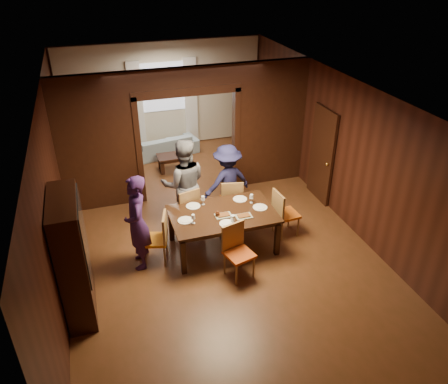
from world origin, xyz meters
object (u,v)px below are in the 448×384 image
object	(u,v)px
chair_far_r	(231,199)
chair_near	(239,253)
chair_right	(286,213)
sofa	(164,145)
hutch	(73,257)
person_purple	(137,223)
dining_table	(223,230)
chair_left	(154,238)
coffee_table	(174,162)
chair_far_l	(185,208)
person_navy	(227,182)
person_grey	(184,184)

from	to	relation	value
chair_far_r	chair_near	size ratio (longest dim) A/B	1.00
chair_right	sofa	bearing A→B (deg)	14.57
chair_near	hutch	size ratio (longest dim) A/B	0.48
person_purple	chair_near	world-z (taller)	person_purple
dining_table	chair_right	size ratio (longest dim) A/B	1.98
chair_left	chair_near	world-z (taller)	same
sofa	coffee_table	xyz separation A→B (m)	(0.06, -0.99, -0.07)
chair_right	chair_far_r	distance (m)	1.19
coffee_table	hutch	world-z (taller)	hutch
chair_right	chair_near	xyz separation A→B (m)	(-1.30, -0.92, 0.00)
dining_table	hutch	bearing A→B (deg)	-161.89
dining_table	chair_left	distance (m)	1.29
coffee_table	chair_near	distance (m)	4.40
dining_table	chair_far_l	size ratio (longest dim) A/B	1.98
person_navy	chair_far_l	xyz separation A→B (m)	(-0.96, -0.25, -0.32)
chair_right	person_purple	bearing A→B (deg)	86.73
sofa	dining_table	size ratio (longest dim) A/B	0.95
person_navy	person_purple	bearing A→B (deg)	15.91
person_navy	chair_left	distance (m)	2.04
coffee_table	hutch	size ratio (longest dim) A/B	0.40
chair_far_l	hutch	distance (m)	2.71
dining_table	chair_far_r	world-z (taller)	chair_far_r
chair_left	hutch	world-z (taller)	hutch
dining_table	chair_far_l	bearing A→B (deg)	123.37
dining_table	person_grey	bearing A→B (deg)	117.27
coffee_table	chair_far_r	world-z (taller)	chair_far_r
coffee_table	chair_right	world-z (taller)	chair_right
person_navy	hutch	bearing A→B (deg)	19.27
chair_far_l	chair_far_r	bearing A→B (deg)	168.44
dining_table	chair_right	bearing A→B (deg)	1.92
chair_far_l	chair_far_r	world-z (taller)	same
chair_far_l	chair_far_r	xyz separation A→B (m)	(0.98, 0.06, 0.00)
chair_far_r	chair_far_l	bearing A→B (deg)	15.76
person_navy	sofa	world-z (taller)	person_navy
dining_table	chair_far_l	world-z (taller)	chair_far_l
dining_table	person_navy	bearing A→B (deg)	67.84
chair_far_l	person_purple	bearing A→B (deg)	24.20
person_purple	person_grey	bearing A→B (deg)	137.01
person_grey	chair_right	bearing A→B (deg)	161.11
coffee_table	person_purple	bearing A→B (deg)	-110.85
person_purple	person_grey	xyz separation A→B (m)	(1.06, 1.00, 0.06)
person_grey	person_navy	world-z (taller)	person_grey
hutch	person_navy	bearing A→B (deg)	32.09
hutch	chair_far_l	bearing A→B (deg)	38.56
person_grey	chair_right	size ratio (longest dim) A/B	1.94
dining_table	hutch	world-z (taller)	hutch
coffee_table	chair_left	xyz separation A→B (m)	(-1.08, -3.53, 0.28)
coffee_table	person_navy	bearing A→B (deg)	-75.60
chair_near	hutch	bearing A→B (deg)	163.96
coffee_table	chair_far_r	distance (m)	2.74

